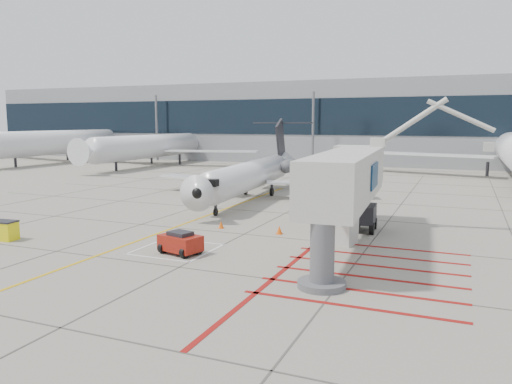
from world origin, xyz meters
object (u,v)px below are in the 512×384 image
at_px(jet_bridge, 346,186).
at_px(regional_jet, 243,162).
at_px(spill_bin, 5,230).
at_px(pushback_tug, 180,242).

bearing_deg(jet_bridge, regional_jet, 128.56).
relative_size(jet_bridge, spill_bin, 13.19).
bearing_deg(pushback_tug, jet_bridge, 39.44).
xyz_separation_m(regional_jet, spill_bin, (-7.67, -18.66, -3.07)).
bearing_deg(regional_jet, jet_bridge, -53.15).
bearing_deg(pushback_tug, regional_jet, 117.70).
distance_m(regional_jet, pushback_tug, 17.97).
bearing_deg(pushback_tug, spill_bin, -158.38).
relative_size(jet_bridge, pushback_tug, 8.19).
relative_size(pushback_tug, spill_bin, 1.61).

